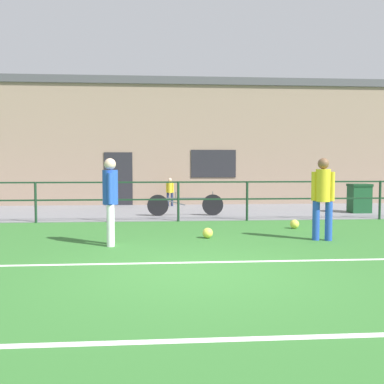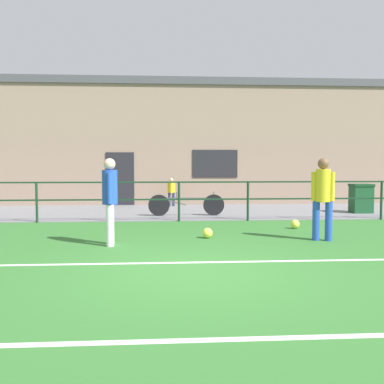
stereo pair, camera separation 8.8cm
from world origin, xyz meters
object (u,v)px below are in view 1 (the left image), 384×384
object	(u,v)px
player_striker	(110,196)
bicycle_parked_1	(185,205)
soccer_ball_match	(295,224)
spectator_child	(170,190)
trash_bin_0	(359,198)
player_winger	(323,194)
soccer_ball_spare	(208,233)

from	to	relation	value
player_striker	bicycle_parked_1	xyz separation A→B (m)	(1.82, 4.86, -0.63)
soccer_ball_match	spectator_child	xyz separation A→B (m)	(-3.01, 6.08, 0.52)
bicycle_parked_1	trash_bin_0	world-z (taller)	trash_bin_0
spectator_child	trash_bin_0	size ratio (longest dim) A/B	1.13
bicycle_parked_1	trash_bin_0	bearing A→B (deg)	4.31
player_striker	player_winger	bearing A→B (deg)	88.52
player_striker	player_winger	size ratio (longest dim) A/B	0.99
spectator_child	trash_bin_0	xyz separation A→B (m)	(6.26, -2.78, -0.13)
soccer_ball_spare	trash_bin_0	size ratio (longest dim) A/B	0.24
player_striker	soccer_ball_spare	distance (m)	2.35
spectator_child	trash_bin_0	world-z (taller)	spectator_child
trash_bin_0	bicycle_parked_1	bearing A→B (deg)	-175.69
player_winger	spectator_child	size ratio (longest dim) A/B	1.64
player_winger	soccer_ball_spare	distance (m)	2.64
soccer_ball_match	spectator_child	size ratio (longest dim) A/B	0.21
player_winger	trash_bin_0	size ratio (longest dim) A/B	1.85
player_winger	trash_bin_0	bearing A→B (deg)	-106.02
player_winger	soccer_ball_match	world-z (taller)	player_winger
player_striker	player_winger	distance (m)	4.50
player_striker	bicycle_parked_1	distance (m)	5.23
soccer_ball_spare	player_winger	bearing A→B (deg)	-10.82
soccer_ball_match	spectator_child	bearing A→B (deg)	116.35
spectator_child	player_winger	bearing A→B (deg)	119.49
player_winger	player_striker	bearing A→B (deg)	19.29
spectator_child	bicycle_parked_1	distance (m)	3.26
soccer_ball_spare	spectator_child	size ratio (longest dim) A/B	0.21
soccer_ball_match	trash_bin_0	world-z (taller)	trash_bin_0
spectator_child	bicycle_parked_1	size ratio (longest dim) A/B	0.45
soccer_ball_spare	trash_bin_0	xyz separation A→B (m)	(5.62, 4.59, 0.39)
trash_bin_0	soccer_ball_spare	bearing A→B (deg)	-140.75
soccer_ball_match	bicycle_parked_1	bearing A→B (deg)	132.49
soccer_ball_match	spectator_child	world-z (taller)	spectator_child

